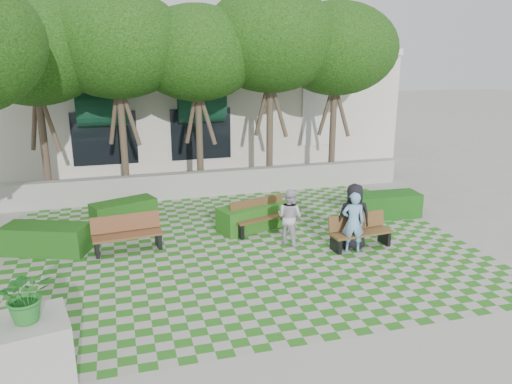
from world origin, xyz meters
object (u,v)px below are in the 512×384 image
object	(u,v)px
bench_mid	(261,216)
hedge_midright	(253,217)
bench_east	(360,232)
hedge_west	(46,239)
person_dark	(354,217)
person_blue	(353,222)
planter_front	(32,337)
bench_west	(127,234)
person_white	(290,217)
hedge_midleft	(124,211)
hedge_east	(385,205)

from	to	relation	value
bench_mid	hedge_midright	size ratio (longest dim) A/B	0.93
bench_east	hedge_west	distance (m)	8.28
bench_mid	person_dark	bearing A→B (deg)	-60.76
person_blue	hedge_midright	bearing A→B (deg)	-32.19
hedge_midright	planter_front	size ratio (longest dim) A/B	1.05
bench_west	bench_east	bearing A→B (deg)	-20.11
hedge_midright	person_blue	distance (m)	3.17
bench_east	bench_mid	world-z (taller)	bench_mid
planter_front	person_white	world-z (taller)	planter_front
bench_east	person_dark	size ratio (longest dim) A/B	0.99
bench_west	hedge_west	world-z (taller)	bench_west
bench_mid	hedge_west	size ratio (longest dim) A/B	0.89
hedge_west	person_dark	distance (m)	8.10
bench_east	person_blue	bearing A→B (deg)	-151.91
hedge_west	hedge_midleft	bearing A→B (deg)	43.48
planter_front	hedge_midright	bearing A→B (deg)	48.29
person_dark	bench_mid	bearing A→B (deg)	-31.08
hedge_west	planter_front	size ratio (longest dim) A/B	1.09
planter_front	person_white	distance (m)	7.37
hedge_midright	planter_front	xyz separation A→B (m)	(-5.23, -5.87, 0.44)
hedge_midleft	hedge_west	distance (m)	2.79
hedge_midright	person_white	bearing A→B (deg)	-65.50
hedge_midright	person_blue	size ratio (longest dim) A/B	1.27
hedge_east	hedge_midright	distance (m)	4.33
bench_mid	person_white	world-z (taller)	person_white
hedge_midright	person_white	size ratio (longest dim) A/B	1.33
bench_west	planter_front	bearing A→B (deg)	-113.57
hedge_east	person_blue	bearing A→B (deg)	-134.84
person_blue	person_dark	xyz separation A→B (m)	(0.12, 0.21, 0.08)
bench_mid	person_white	size ratio (longest dim) A/B	1.23
hedge_midright	person_dark	distance (m)	3.12
hedge_west	person_blue	size ratio (longest dim) A/B	1.32
bench_mid	person_blue	distance (m)	2.86
hedge_midleft	hedge_east	bearing A→B (deg)	-12.36
hedge_midleft	person_white	world-z (taller)	person_white
bench_east	hedge_midleft	bearing A→B (deg)	141.85
hedge_midright	hedge_west	size ratio (longest dim) A/B	0.96
bench_mid	hedge_east	size ratio (longest dim) A/B	0.88
hedge_east	person_dark	distance (m)	3.03
hedge_east	person_white	distance (m)	3.94
planter_front	bench_mid	bearing A→B (deg)	46.10
hedge_midright	bench_mid	bearing A→B (deg)	-55.04
planter_front	bench_west	bearing A→B (deg)	72.77
planter_front	person_white	size ratio (longest dim) A/B	1.27
person_dark	hedge_midright	bearing A→B (deg)	-32.20
bench_west	hedge_east	world-z (taller)	bench_west
person_white	hedge_midright	bearing A→B (deg)	-14.12
bench_mid	person_blue	bearing A→B (deg)	-65.49
hedge_west	person_dark	xyz separation A→B (m)	(7.85, -1.91, 0.51)
bench_mid	person_white	distance (m)	1.30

